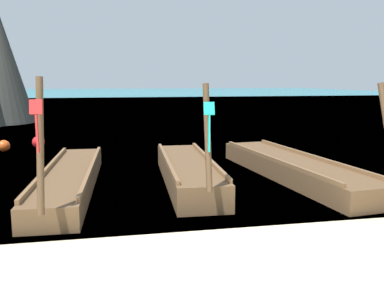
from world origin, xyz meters
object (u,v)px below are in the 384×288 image
(longtail_boat_red_ribbon, at_px, (70,179))
(longtail_boat_turquoise_ribbon, at_px, (188,172))
(longtail_boat_violet_ribbon, at_px, (293,168))
(mooring_buoy_near, at_px, (4,146))
(mooring_buoy_far, at_px, (38,142))

(longtail_boat_red_ribbon, distance_m, longtail_boat_turquoise_ribbon, 2.99)
(longtail_boat_violet_ribbon, bearing_deg, mooring_buoy_near, 146.32)
(longtail_boat_turquoise_ribbon, relative_size, mooring_buoy_near, 12.67)
(longtail_boat_violet_ribbon, bearing_deg, longtail_boat_turquoise_ribbon, -179.14)
(longtail_boat_turquoise_ribbon, distance_m, longtail_boat_violet_ribbon, 2.98)
(longtail_boat_red_ribbon, relative_size, longtail_boat_violet_ribbon, 0.94)
(longtail_boat_turquoise_ribbon, xyz_separation_m, mooring_buoy_near, (-6.00, 6.03, -0.09))
(longtail_boat_violet_ribbon, bearing_deg, longtail_boat_red_ribbon, -179.62)
(longtail_boat_red_ribbon, xyz_separation_m, longtail_boat_violet_ribbon, (5.97, 0.04, 0.01))
(longtail_boat_violet_ribbon, bearing_deg, mooring_buoy_far, 139.78)
(longtail_boat_turquoise_ribbon, bearing_deg, longtail_boat_red_ribbon, 179.91)
(longtail_boat_red_ribbon, distance_m, longtail_boat_violet_ribbon, 5.97)
(longtail_boat_turquoise_ribbon, bearing_deg, longtail_boat_violet_ribbon, 0.86)
(longtail_boat_turquoise_ribbon, height_order, mooring_buoy_near, longtail_boat_turquoise_ribbon)
(longtail_boat_red_ribbon, relative_size, mooring_buoy_near, 14.88)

